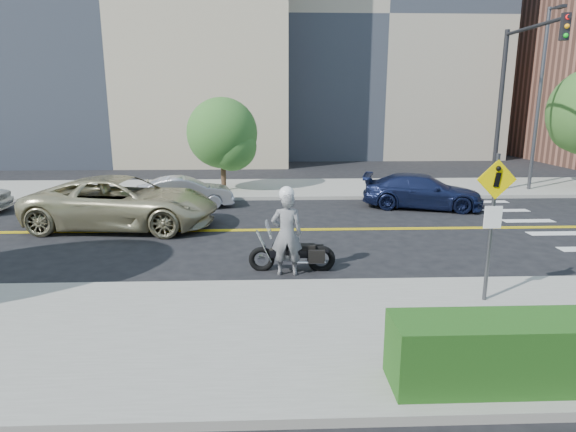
% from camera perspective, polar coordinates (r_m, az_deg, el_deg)
% --- Properties ---
extents(ground_plane, '(120.00, 120.00, 0.00)m').
position_cam_1_polar(ground_plane, '(15.92, -1.43, -1.66)').
color(ground_plane, black).
rests_on(ground_plane, ground).
extents(sidewalk_near, '(60.00, 5.00, 0.15)m').
position_cam_1_polar(sidewalk_near, '(8.85, -0.73, -13.77)').
color(sidewalk_near, '#9E9B91').
rests_on(sidewalk_near, ground_plane).
extents(sidewalk_far, '(60.00, 5.00, 0.15)m').
position_cam_1_polar(sidewalk_far, '(23.23, -1.69, 3.28)').
color(sidewalk_far, '#9E9B91').
rests_on(sidewalk_far, ground_plane).
extents(building_mid, '(18.00, 14.00, 20.00)m').
position_cam_1_polar(building_mid, '(42.60, 9.56, 21.04)').
color(building_mid, '#A39984').
rests_on(building_mid, ground_plane).
extents(lamp_post, '(0.16, 0.16, 8.00)m').
position_cam_1_polar(lamp_post, '(25.05, 27.58, 11.91)').
color(lamp_post, '#4C4C51').
rests_on(lamp_post, sidewalk_far).
extents(traffic_light, '(0.28, 4.50, 7.00)m').
position_cam_1_polar(traffic_light, '(22.86, 25.02, 13.50)').
color(traffic_light, black).
rests_on(traffic_light, sidewalk_far).
extents(pedestrian_sign, '(0.78, 0.08, 3.00)m').
position_cam_1_polar(pedestrian_sign, '(10.30, 23.11, 0.21)').
color(pedestrian_sign, '#4C4C51').
rests_on(pedestrian_sign, sidewalk_near).
extents(motorcyclist, '(0.76, 0.51, 2.19)m').
position_cam_1_polar(motorcyclist, '(11.54, -0.16, -1.84)').
color(motorcyclist, '#B9B8BD').
rests_on(motorcyclist, ground).
extents(motorcycle, '(2.10, 0.69, 1.27)m').
position_cam_1_polar(motorcycle, '(11.96, 0.52, -3.58)').
color(motorcycle, black).
rests_on(motorcycle, ground).
extents(suv, '(6.46, 3.46, 1.73)m').
position_cam_1_polar(suv, '(16.96, -18.94, 1.54)').
color(suv, tan).
rests_on(suv, ground).
extents(parked_car_silver, '(3.97, 2.07, 1.24)m').
position_cam_1_polar(parked_car_silver, '(19.59, -12.11, 2.74)').
color(parked_car_silver, '#A6A7AD').
rests_on(parked_car_silver, ground).
extents(parked_car_blue, '(4.98, 3.06, 1.35)m').
position_cam_1_polar(parked_car_blue, '(19.87, 15.60, 2.84)').
color(parked_car_blue, '#172046').
rests_on(parked_car_blue, ground).
extents(tree_far_a, '(3.20, 3.20, 4.37)m').
position_cam_1_polar(tree_far_a, '(22.29, -7.81, 9.71)').
color(tree_far_a, '#382619').
rests_on(tree_far_a, ground).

